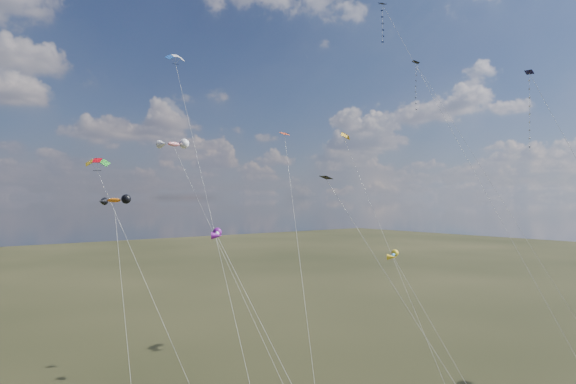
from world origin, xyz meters
TOP-DOWN VIEW (x-y plane):
  - diamond_black_high at (24.45, 20.78)m, footprint 11.54×17.96m
  - diamond_navy_tall at (16.09, 18.56)m, footprint 0.88×24.58m
  - diamond_black_mid at (3.08, 11.49)m, footprint 5.60×13.38m
  - diamond_navy_right at (16.23, 2.96)m, footprint 3.61×16.28m
  - diamond_orange_center at (2.20, 19.99)m, footprint 7.56×14.03m
  - parafoil_yellow at (17.33, 27.86)m, footprint 4.33×17.97m
  - parafoil_blue_white at (-2.43, 35.84)m, footprint 4.48×22.58m
  - parafoil_tricolor at (-12.58, 32.13)m, footprint 5.93×14.32m
  - novelty_orange_black at (-12.65, 27.42)m, footprint 3.26×11.72m
  - novelty_white_purple at (-9.87, 13.84)m, footprint 5.08×9.70m
  - novelty_redwhite_stripe at (-2.42, 36.32)m, footprint 4.14×20.02m
  - novelty_blue_yellow at (7.46, 11.86)m, footprint 5.72×6.79m

SIDE VIEW (x-z plane):
  - novelty_blue_yellow at x=7.46m, z-range 6.34..19.99m
  - diamond_black_mid at x=3.08m, z-range 4.87..25.28m
  - novelty_white_purple at x=-9.87m, z-range 7.63..23.83m
  - diamond_orange_center at x=2.20m, z-range 5.18..30.63m
  - novelty_orange_black at x=-12.65m, z-range 8.79..27.54m
  - parafoil_tricolor at x=-12.58m, z-range 10.66..33.38m
  - novelty_redwhite_stripe at x=-2.42m, z-range 11.95..37.40m
  - diamond_navy_right at x=16.23m, z-range 10.12..40.04m
  - parafoil_yellow at x=17.33m, z-range 12.87..40.12m
  - diamond_black_high at x=24.45m, z-range 12.78..48.61m
  - parafoil_blue_white at x=-2.43m, z-range 16.94..52.54m
  - diamond_navy_tall at x=16.09m, z-range 14.82..55.90m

